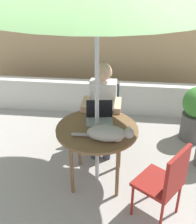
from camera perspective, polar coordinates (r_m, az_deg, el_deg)
ground_plane at (r=3.70m, az=-0.17°, el=-12.65°), size 14.00×14.00×0.00m
fence_back at (r=5.28m, az=2.68°, el=12.02°), size 4.74×0.08×1.83m
planter_wall_low at (r=4.97m, az=2.04°, el=2.86°), size 4.27×0.20×0.53m
patio_table at (r=3.30m, az=-0.19°, el=-4.17°), size 0.91×0.91×0.72m
chair_occupied at (r=4.06m, az=1.09°, el=0.32°), size 0.40×0.40×0.88m
chair_empty at (r=2.99m, az=12.94°, el=-12.56°), size 0.56×0.56×0.88m
person_seated at (r=3.84m, az=0.89°, el=1.44°), size 0.48×0.48×1.22m
laptop at (r=3.40m, az=0.24°, el=-0.55°), size 0.33×0.29×0.21m
cat at (r=3.03m, az=2.10°, el=-4.14°), size 0.65×0.20×0.17m
potted_plant_near_fence at (r=4.40m, az=18.23°, el=-0.12°), size 0.41×0.41×0.81m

